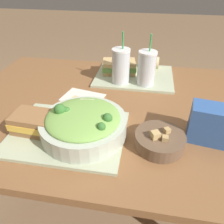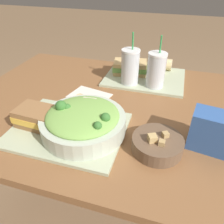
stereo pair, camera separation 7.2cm
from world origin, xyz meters
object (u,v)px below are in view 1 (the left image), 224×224
(soup_bowl, at_px, (160,140))
(napkin_folded, at_px, (83,97))
(sandwich_far, at_px, (119,67))
(baguette_far, at_px, (151,62))
(drink_cup_dark, at_px, (121,67))
(baguette_near, at_px, (85,107))
(drink_cup_red, at_px, (147,69))
(sandwich_near, at_px, (36,122))
(salad_bowl, at_px, (83,123))
(chip_bag, at_px, (209,124))

(soup_bowl, xyz_separation_m, napkin_folded, (-0.33, 0.25, -0.02))
(sandwich_far, distance_m, baguette_far, 0.19)
(napkin_folded, bearing_deg, baguette_far, 52.33)
(sandwich_far, xyz_separation_m, drink_cup_dark, (0.02, -0.11, 0.04))
(baguette_near, distance_m, napkin_folded, 0.15)
(sandwich_far, height_order, napkin_folded, sandwich_far)
(drink_cup_red, bearing_deg, sandwich_far, 142.83)
(sandwich_near, distance_m, drink_cup_dark, 0.47)
(salad_bowl, relative_size, baguette_far, 3.04)
(soup_bowl, height_order, baguette_far, baguette_far)
(soup_bowl, height_order, sandwich_far, sandwich_far)
(soup_bowl, bearing_deg, drink_cup_red, 98.89)
(salad_bowl, relative_size, napkin_folded, 1.47)
(salad_bowl, distance_m, drink_cup_red, 0.44)
(drink_cup_red, bearing_deg, baguette_near, -126.72)
(soup_bowl, height_order, napkin_folded, soup_bowl)
(baguette_near, xyz_separation_m, sandwich_far, (0.07, 0.40, 0.00))
(sandwich_near, bearing_deg, napkin_folded, 74.44)
(sandwich_near, relative_size, chip_bag, 1.21)
(drink_cup_red, bearing_deg, baguette_far, 85.30)
(sandwich_near, bearing_deg, drink_cup_red, 52.93)
(sandwich_near, distance_m, sandwich_far, 0.56)
(salad_bowl, distance_m, sandwich_far, 0.51)
(baguette_near, bearing_deg, napkin_folded, 43.46)
(drink_cup_red, distance_m, napkin_folded, 0.32)
(salad_bowl, relative_size, chip_bag, 2.13)
(drink_cup_dark, height_order, napkin_folded, drink_cup_dark)
(drink_cup_red, relative_size, napkin_folded, 1.21)
(baguette_near, bearing_deg, salad_bowl, -143.18)
(drink_cup_dark, bearing_deg, napkin_folded, -132.66)
(chip_bag, bearing_deg, sandwich_far, 137.47)
(baguette_far, xyz_separation_m, napkin_folded, (-0.28, -0.36, -0.04))
(soup_bowl, relative_size, sandwich_far, 0.86)
(salad_bowl, height_order, baguette_far, salad_bowl)
(baguette_far, xyz_separation_m, drink_cup_red, (-0.02, -0.21, 0.04))
(salad_bowl, bearing_deg, baguette_far, 71.41)
(salad_bowl, relative_size, sandwich_far, 1.53)
(drink_cup_red, height_order, napkin_folded, drink_cup_red)
(drink_cup_red, xyz_separation_m, napkin_folded, (-0.26, -0.16, -0.08))
(sandwich_far, bearing_deg, baguette_near, -110.04)
(sandwich_far, distance_m, drink_cup_dark, 0.12)
(sandwich_far, bearing_deg, drink_cup_dark, -87.63)
(baguette_far, xyz_separation_m, chip_bag, (0.20, -0.55, 0.02))
(salad_bowl, height_order, sandwich_near, salad_bowl)
(salad_bowl, distance_m, sandwich_near, 0.16)
(sandwich_near, relative_size, drink_cup_red, 0.69)
(napkin_folded, bearing_deg, sandwich_far, 65.27)
(sandwich_far, height_order, drink_cup_dark, drink_cup_dark)
(sandwich_near, bearing_deg, chip_bag, 9.83)
(salad_bowl, bearing_deg, drink_cup_red, 64.93)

